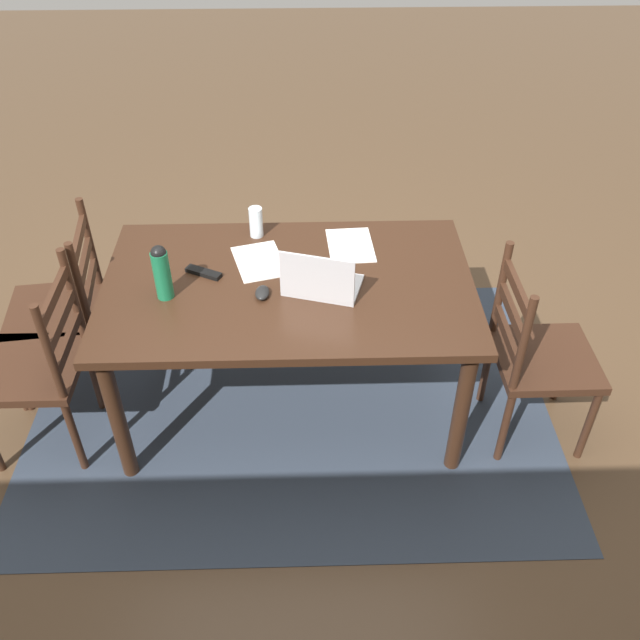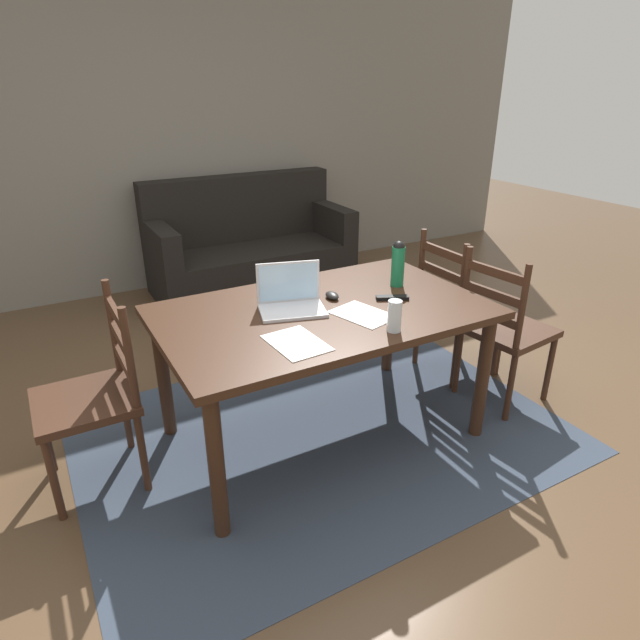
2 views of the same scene
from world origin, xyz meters
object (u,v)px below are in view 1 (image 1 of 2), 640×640
at_px(dining_table, 289,298).
at_px(chair_right_near, 63,309).
at_px(water_bottle, 162,271).
at_px(computer_mouse, 262,293).
at_px(laptop, 320,282).
at_px(chair_left_far, 537,357).
at_px(chair_right_far, 39,366).
at_px(drinking_glass, 256,222).
at_px(tv_remote, 204,272).

height_order(dining_table, chair_right_near, chair_right_near).
relative_size(water_bottle, computer_mouse, 2.55).
height_order(dining_table, laptop, laptop).
bearing_deg(chair_right_near, chair_left_far, 169.61).
bearing_deg(chair_right_far, dining_table, -169.74).
relative_size(chair_right_near, laptop, 2.57).
distance_m(dining_table, computer_mouse, 0.18).
height_order(chair_right_near, computer_mouse, chair_right_near).
bearing_deg(drinking_glass, water_bottle, 52.02).
bearing_deg(chair_left_far, dining_table, -10.28).
bearing_deg(chair_right_near, chair_right_far, 90.04).
bearing_deg(water_bottle, tv_remote, -132.71).
bearing_deg(chair_left_far, tv_remote, -10.37).
relative_size(chair_right_far, tv_remote, 5.59).
relative_size(chair_right_near, tv_remote, 5.59).
bearing_deg(dining_table, computer_mouse, 40.91).
distance_m(chair_right_near, tv_remote, 0.80).
bearing_deg(computer_mouse, chair_left_far, 178.47).
height_order(water_bottle, computer_mouse, water_bottle).
relative_size(dining_table, chair_left_far, 1.72).
relative_size(chair_right_near, computer_mouse, 9.50).
xyz_separation_m(water_bottle, tv_remote, (-0.15, -0.16, -0.12)).
distance_m(chair_left_far, laptop, 1.04).
bearing_deg(laptop, dining_table, -29.67).
relative_size(chair_right_near, drinking_glass, 6.39).
distance_m(dining_table, tv_remote, 0.40).
xyz_separation_m(chair_left_far, laptop, (0.97, -0.12, 0.35)).
bearing_deg(computer_mouse, chair_right_far, 9.45).
xyz_separation_m(drinking_glass, computer_mouse, (-0.04, 0.48, -0.06)).
height_order(chair_right_far, drinking_glass, chair_right_far).
bearing_deg(chair_right_far, chair_left_far, 179.99).
relative_size(dining_table, tv_remote, 9.64).
bearing_deg(chair_right_far, drinking_glass, -148.38).
height_order(dining_table, water_bottle, water_bottle).
height_order(chair_left_far, water_bottle, water_bottle).
xyz_separation_m(chair_right_near, chair_left_far, (-2.22, 0.41, 0.00)).
bearing_deg(drinking_glass, tv_remote, 54.64).
relative_size(chair_right_far, laptop, 2.57).
bearing_deg(chair_right_near, drinking_glass, -169.24).
bearing_deg(computer_mouse, water_bottle, 2.22).
height_order(chair_left_far, tv_remote, chair_left_far).
height_order(chair_left_far, laptop, laptop).
height_order(chair_right_near, chair_right_far, same).
relative_size(chair_right_near, chair_right_far, 1.00).
distance_m(chair_right_far, laptop, 1.30).
xyz_separation_m(chair_right_near, tv_remote, (-0.73, 0.13, 0.30)).
bearing_deg(drinking_glass, dining_table, 111.71).
bearing_deg(drinking_glass, chair_left_far, 155.03).
xyz_separation_m(dining_table, chair_right_near, (1.11, -0.21, -0.20)).
height_order(laptop, drinking_glass, laptop).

